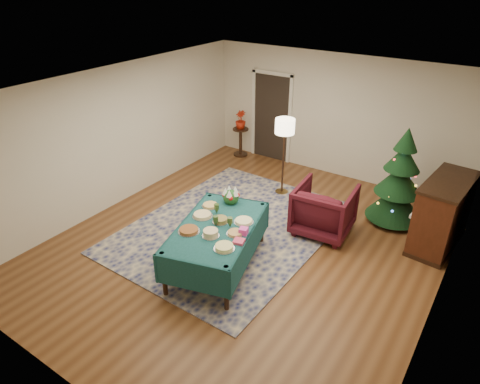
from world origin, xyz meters
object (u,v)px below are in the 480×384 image
Objects in this scene: buffet_table at (217,234)px; armchair at (324,207)px; potted_plant at (241,124)px; christmas_tree at (399,181)px; piano at (442,214)px; gift_box at (243,231)px; floor_lamp at (285,131)px; side_table at (241,142)px.

armchair is (0.96, 1.87, -0.11)m from buffet_table.
potted_plant reaches higher than buffet_table.
christmas_tree is at bearing -135.63° from armchair.
piano is (4.99, -1.38, -0.24)m from potted_plant.
piano is at bearing -15.52° from potted_plant.
christmas_tree is at bearing -13.91° from potted_plant.
gift_box reaches higher than buffet_table.
armchair is 1.48m from christmas_tree.
christmas_tree is at bearing 57.28° from buffet_table.
christmas_tree reaches higher than buffet_table.
floor_lamp reaches higher than buffet_table.
potted_plant is (-3.20, 2.12, 0.33)m from armchair.
floor_lamp is 1.11× the size of piano.
side_table is at bearing 119.24° from buffet_table.
gift_box is 3.25m from christmas_tree.
christmas_tree is (1.45, 2.92, 0.02)m from gift_box.
christmas_tree reaches higher than gift_box.
potted_plant is at bearing 0.00° from side_table.
gift_box is at bearing -131.91° from piano.
side_table is (-3.20, 2.12, -0.16)m from armchair.
christmas_tree is (0.94, 1.09, 0.33)m from armchair.
floor_lamp is at bearing -175.57° from christmas_tree.
floor_lamp is at bearing 97.67° from buffet_table.
buffet_table is 2.11m from armchair.
floor_lamp is at bearing -32.88° from side_table.
christmas_tree is at bearing 4.43° from floor_lamp.
gift_box is 0.07× the size of floor_lamp.
side_table is 0.38× the size of christmas_tree.
gift_box is at bearing 6.08° from buffet_table.
armchair is at bearing -157.74° from piano.
buffet_table is at bearing -60.76° from potted_plant.
floor_lamp is 2.28m from potted_plant.
floor_lamp is (-0.83, 2.74, 0.57)m from gift_box.
armchair is 0.62× the size of floor_lamp.
buffet_table is at bearing -136.58° from piano.
potted_plant reaches higher than side_table.
buffet_table is at bearing 57.89° from armchair.
buffet_table is 3.79m from piano.
side_table is 4.29m from christmas_tree.
gift_box is 0.08× the size of piano.
floor_lamp is 0.88× the size of christmas_tree.
floor_lamp reaches higher than gift_box.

